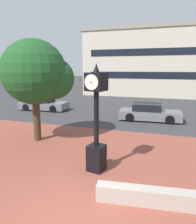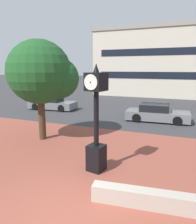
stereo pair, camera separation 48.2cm
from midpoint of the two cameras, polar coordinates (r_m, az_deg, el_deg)
ground_plane at (r=6.34m, az=-5.83°, el=-26.15°), size 200.00×200.00×0.00m
plaza_brick_paving at (r=7.98m, az=1.63°, el=-17.43°), size 44.00×12.28×0.01m
planter_wall at (r=6.72m, az=15.17°, el=-21.47°), size 3.22×0.77×0.50m
street_clock at (r=7.92m, az=1.27°, el=-3.09°), size 0.76×0.80×4.05m
plaza_tree at (r=11.75m, az=-13.15°, el=9.90°), size 3.63×3.37×5.36m
car_street_mid at (r=16.51m, az=16.15°, el=-0.42°), size 4.61×2.03×1.28m
car_street_far at (r=20.91m, az=-11.47°, el=2.27°), size 4.53×2.13×1.28m
civic_building at (r=35.80m, az=23.87°, el=11.96°), size 26.67×13.88×9.39m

